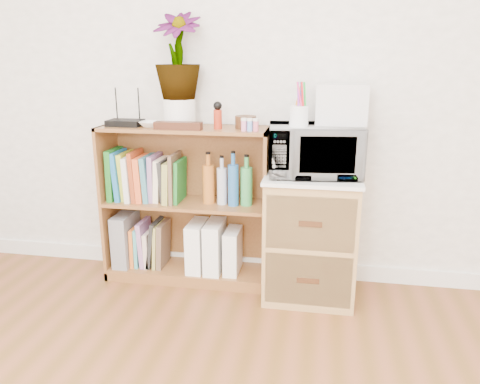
# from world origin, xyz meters

# --- Properties ---
(skirting_board) EXTENTS (4.00, 0.02, 0.10)m
(skirting_board) POSITION_xyz_m (0.00, 2.24, 0.05)
(skirting_board) COLOR white
(skirting_board) RESTS_ON ground
(bookshelf) EXTENTS (1.00, 0.30, 0.95)m
(bookshelf) POSITION_xyz_m (-0.35, 2.10, 0.47)
(bookshelf) COLOR brown
(bookshelf) RESTS_ON ground
(wicker_unit) EXTENTS (0.50, 0.45, 0.70)m
(wicker_unit) POSITION_xyz_m (0.40, 2.02, 0.35)
(wicker_unit) COLOR #9E7542
(wicker_unit) RESTS_ON ground
(microwave) EXTENTS (0.53, 0.39, 0.27)m
(microwave) POSITION_xyz_m (0.40, 2.02, 0.86)
(microwave) COLOR silver
(microwave) RESTS_ON wicker_unit
(pen_cup) EXTENTS (0.10, 0.10, 0.11)m
(pen_cup) POSITION_xyz_m (0.31, 1.95, 1.04)
(pen_cup) COLOR white
(pen_cup) RESTS_ON microwave
(small_appliance) EXTENTS (0.27, 0.22, 0.21)m
(small_appliance) POSITION_xyz_m (0.53, 2.09, 1.10)
(small_appliance) COLOR silver
(small_appliance) RESTS_ON microwave
(router) EXTENTS (0.20, 0.14, 0.04)m
(router) POSITION_xyz_m (-0.70, 2.08, 0.97)
(router) COLOR black
(router) RESTS_ON bookshelf
(white_bowl) EXTENTS (0.13, 0.13, 0.03)m
(white_bowl) POSITION_xyz_m (-0.54, 2.07, 0.97)
(white_bowl) COLOR white
(white_bowl) RESTS_ON bookshelf
(plant_pot) EXTENTS (0.18, 0.18, 0.16)m
(plant_pot) POSITION_xyz_m (-0.38, 2.12, 1.03)
(plant_pot) COLOR white
(plant_pot) RESTS_ON bookshelf
(potted_plant) EXTENTS (0.27, 0.27, 0.48)m
(potted_plant) POSITION_xyz_m (-0.38, 2.12, 1.34)
(potted_plant) COLOR #2A692A
(potted_plant) RESTS_ON plant_pot
(trinket_box) EXTENTS (0.27, 0.07, 0.04)m
(trinket_box) POSITION_xyz_m (-0.35, 2.00, 0.97)
(trinket_box) COLOR #34180E
(trinket_box) RESTS_ON bookshelf
(kokeshi_doll) EXTENTS (0.05, 0.05, 0.11)m
(kokeshi_doll) POSITION_xyz_m (-0.14, 2.06, 1.00)
(kokeshi_doll) COLOR #A12813
(kokeshi_doll) RESTS_ON bookshelf
(wooden_bowl) EXTENTS (0.12, 0.12, 0.07)m
(wooden_bowl) POSITION_xyz_m (0.01, 2.11, 0.98)
(wooden_bowl) COLOR #341A0E
(wooden_bowl) RESTS_ON bookshelf
(paint_jars) EXTENTS (0.11, 0.04, 0.06)m
(paint_jars) POSITION_xyz_m (0.05, 2.01, 0.98)
(paint_jars) COLOR pink
(paint_jars) RESTS_ON bookshelf
(file_box) EXTENTS (0.10, 0.26, 0.33)m
(file_box) POSITION_xyz_m (-0.76, 2.10, 0.23)
(file_box) COLOR slate
(file_box) RESTS_ON bookshelf
(magazine_holder_left) EXTENTS (0.10, 0.24, 0.30)m
(magazine_holder_left) POSITION_xyz_m (-0.29, 2.09, 0.22)
(magazine_holder_left) COLOR white
(magazine_holder_left) RESTS_ON bookshelf
(magazine_holder_mid) EXTENTS (0.10, 0.25, 0.31)m
(magazine_holder_mid) POSITION_xyz_m (-0.18, 2.09, 0.22)
(magazine_holder_mid) COLOR white
(magazine_holder_mid) RESTS_ON bookshelf
(magazine_holder_right) EXTENTS (0.08, 0.21, 0.27)m
(magazine_holder_right) POSITION_xyz_m (-0.07, 2.09, 0.20)
(magazine_holder_right) COLOR white
(magazine_holder_right) RESTS_ON bookshelf
(cookbooks) EXTENTS (0.44, 0.20, 0.31)m
(cookbooks) POSITION_xyz_m (-0.60, 2.10, 0.64)
(cookbooks) COLOR #1C6A1F
(cookbooks) RESTS_ON bookshelf
(liquor_bottles) EXTENTS (0.30, 0.07, 0.31)m
(liquor_bottles) POSITION_xyz_m (-0.09, 2.10, 0.65)
(liquor_bottles) COLOR #B46221
(liquor_bottles) RESTS_ON bookshelf
(lower_books) EXTENTS (0.22, 0.19, 0.30)m
(lower_books) POSITION_xyz_m (-0.59, 2.10, 0.20)
(lower_books) COLOR orange
(lower_books) RESTS_ON bookshelf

